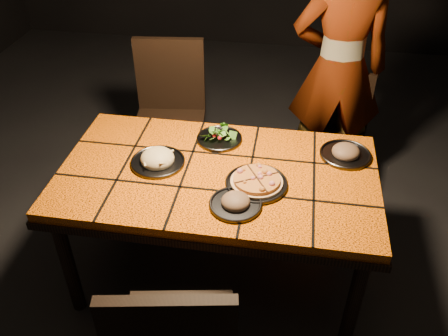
# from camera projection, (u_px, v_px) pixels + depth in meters

# --- Properties ---
(room_shell) EXTENTS (6.04, 7.04, 3.08)m
(room_shell) POSITION_uv_depth(u_px,v_px,m) (216.00, 26.00, 1.94)
(room_shell) COLOR black
(room_shell) RESTS_ON ground
(dining_table) EXTENTS (1.62, 0.92, 0.75)m
(dining_table) POSITION_uv_depth(u_px,v_px,m) (218.00, 184.00, 2.43)
(dining_table) COLOR orange
(dining_table) RESTS_ON ground
(chair_far_left) EXTENTS (0.52, 0.52, 1.03)m
(chair_far_left) POSITION_uv_depth(u_px,v_px,m) (170.00, 107.00, 3.22)
(chair_far_left) COLOR black
(chair_far_left) RESTS_ON ground
(chair_far_right) EXTENTS (0.44, 0.44, 0.84)m
(chair_far_right) POSITION_uv_depth(u_px,v_px,m) (338.00, 124.00, 3.26)
(chair_far_right) COLOR black
(chair_far_right) RESTS_ON ground
(diner) EXTENTS (0.66, 0.46, 1.73)m
(diner) POSITION_uv_depth(u_px,v_px,m) (339.00, 70.00, 3.06)
(diner) COLOR brown
(diner) RESTS_ON ground
(plate_pizza) EXTENTS (0.35, 0.35, 0.04)m
(plate_pizza) POSITION_uv_depth(u_px,v_px,m) (257.00, 182.00, 2.29)
(plate_pizza) COLOR #3C3C41
(plate_pizza) RESTS_ON dining_table
(plate_pasta) EXTENTS (0.28, 0.28, 0.09)m
(plate_pasta) POSITION_uv_depth(u_px,v_px,m) (158.00, 160.00, 2.43)
(plate_pasta) COLOR #3C3C41
(plate_pasta) RESTS_ON dining_table
(plate_salad) EXTENTS (0.25, 0.25, 0.07)m
(plate_salad) POSITION_uv_depth(u_px,v_px,m) (219.00, 136.00, 2.60)
(plate_salad) COLOR #3C3C41
(plate_salad) RESTS_ON dining_table
(plate_mushroom_a) EXTENTS (0.25, 0.25, 0.08)m
(plate_mushroom_a) POSITION_uv_depth(u_px,v_px,m) (236.00, 202.00, 2.17)
(plate_mushroom_a) COLOR #3C3C41
(plate_mushroom_a) RESTS_ON dining_table
(plate_mushroom_b) EXTENTS (0.27, 0.27, 0.09)m
(plate_mushroom_b) POSITION_uv_depth(u_px,v_px,m) (346.00, 152.00, 2.48)
(plate_mushroom_b) COLOR #3C3C41
(plate_mushroom_b) RESTS_ON dining_table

